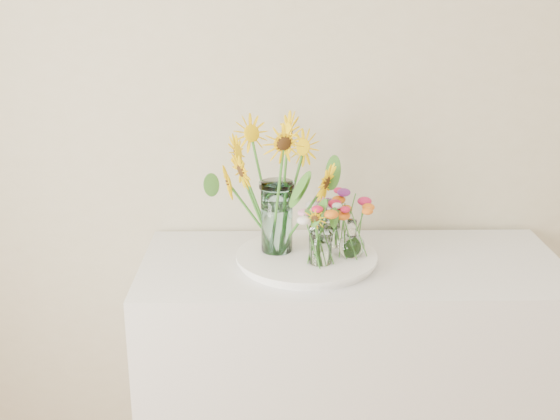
% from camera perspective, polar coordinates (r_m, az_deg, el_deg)
% --- Properties ---
extents(counter, '(1.40, 0.60, 0.90)m').
position_cam_1_polar(counter, '(2.55, 5.56, -13.56)').
color(counter, white).
rests_on(counter, ground_plane).
extents(tray, '(0.44, 0.44, 0.02)m').
position_cam_1_polar(tray, '(2.32, 2.17, -4.02)').
color(tray, white).
rests_on(tray, counter).
extents(mason_jar, '(0.13, 0.13, 0.24)m').
position_cam_1_polar(mason_jar, '(2.31, -0.26, -0.59)').
color(mason_jar, '#A9E1E1').
rests_on(mason_jar, tray).
extents(sunflower_bouquet, '(0.78, 0.78, 0.47)m').
position_cam_1_polar(sunflower_bouquet, '(2.27, -0.27, 2.14)').
color(sunflower_bouquet, '#FFC805').
rests_on(sunflower_bouquet, tray).
extents(small_vase_a, '(0.08, 0.08, 0.13)m').
position_cam_1_polar(small_vase_a, '(2.23, 3.33, -2.87)').
color(small_vase_a, white).
rests_on(small_vase_a, tray).
extents(wildflower_posy_a, '(0.21, 0.21, 0.22)m').
position_cam_1_polar(wildflower_posy_a, '(2.21, 3.35, -1.79)').
color(wildflower_posy_a, orange).
rests_on(wildflower_posy_a, tray).
extents(small_vase_b, '(0.10, 0.10, 0.13)m').
position_cam_1_polar(small_vase_b, '(2.30, 5.84, -2.32)').
color(small_vase_b, white).
rests_on(small_vase_b, tray).
extents(wildflower_posy_b, '(0.20, 0.20, 0.22)m').
position_cam_1_polar(wildflower_posy_b, '(2.28, 5.87, -1.26)').
color(wildflower_posy_b, orange).
rests_on(wildflower_posy_b, tray).
extents(small_vase_c, '(0.07, 0.07, 0.11)m').
position_cam_1_polar(small_vase_c, '(2.37, 4.13, -1.77)').
color(small_vase_c, white).
rests_on(small_vase_c, tray).
extents(wildflower_posy_c, '(0.20, 0.20, 0.20)m').
position_cam_1_polar(wildflower_posy_c, '(2.36, 4.15, -0.74)').
color(wildflower_posy_c, orange).
rests_on(wildflower_posy_c, tray).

